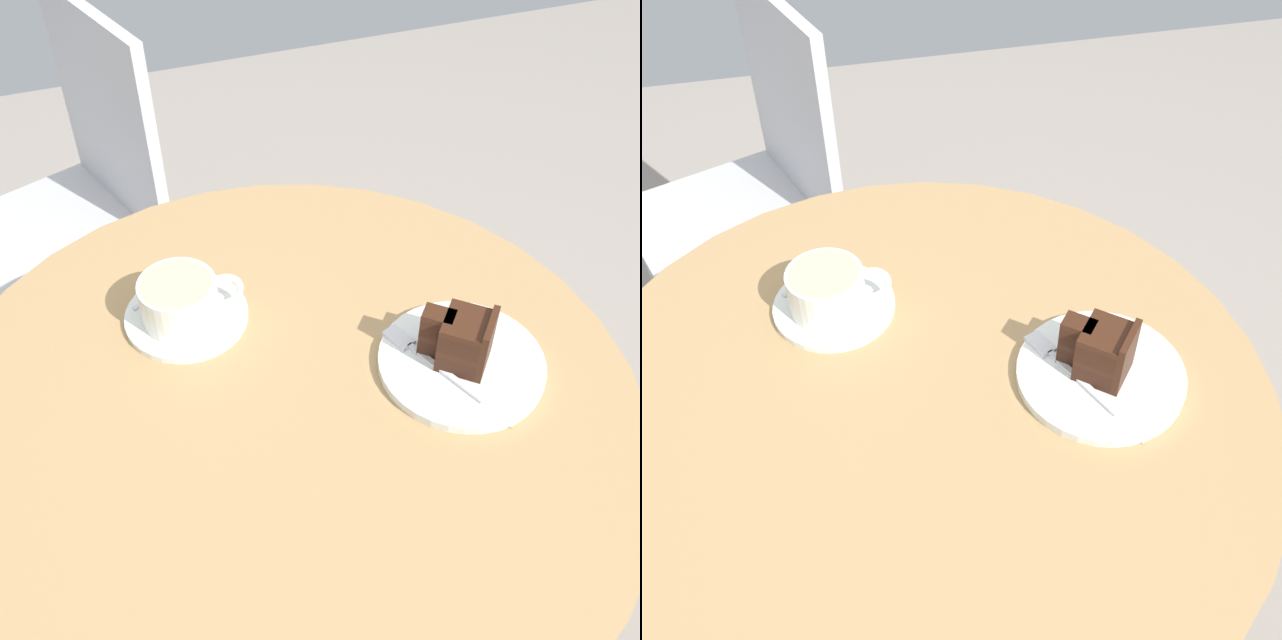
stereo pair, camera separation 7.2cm
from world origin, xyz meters
The scene contains 9 objects.
cafe_table centered at (0.00, 0.00, 0.63)m, with size 0.86×0.86×0.75m.
saucer centered at (-0.08, 0.17, 0.75)m, with size 0.16×0.16×0.01m.
coffee_cup centered at (-0.09, 0.17, 0.79)m, with size 0.13×0.10×0.06m.
teaspoon centered at (-0.09, 0.23, 0.76)m, with size 0.09×0.06×0.00m.
cake_plate centered at (0.22, -0.02, 0.75)m, with size 0.21×0.21×0.01m.
cake_slice centered at (0.22, -0.01, 0.79)m, with size 0.09×0.09×0.08m.
fork centered at (0.18, 0.01, 0.76)m, with size 0.08×0.15×0.00m.
napkin centered at (0.23, -0.02, 0.75)m, with size 0.21×0.21×0.00m.
cafe_chair centered at (-0.19, 0.83, 0.51)m, with size 0.49×0.49×0.87m.
Camera 1 is at (-0.15, -0.57, 1.50)m, focal length 45.00 mm.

